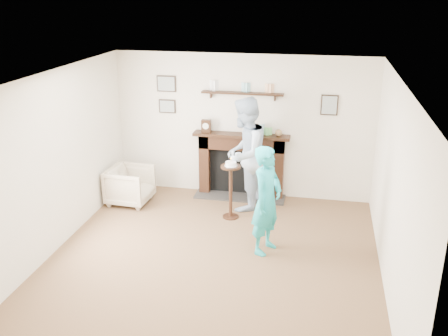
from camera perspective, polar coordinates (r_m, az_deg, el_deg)
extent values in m
plane|color=brown|center=(6.92, -1.46, -10.79)|extent=(5.00, 5.00, 0.00)
cube|color=beige|center=(8.70, 2.14, 4.77)|extent=(4.50, 0.04, 2.50)
cube|color=beige|center=(7.19, -19.32, 0.25)|extent=(0.04, 5.00, 2.50)
cube|color=beige|center=(6.29, 18.86, -2.53)|extent=(0.04, 5.00, 2.50)
cube|color=white|center=(6.03, -1.68, 10.03)|extent=(4.50, 5.00, 0.04)
cube|color=black|center=(8.95, -2.20, 0.50)|extent=(0.18, 0.20, 1.10)
cube|color=black|center=(8.74, 6.24, -0.09)|extent=(0.18, 0.20, 1.10)
cube|color=black|center=(8.68, 2.01, 2.88)|extent=(1.50, 0.20, 0.24)
cube|color=black|center=(8.93, 2.04, -0.36)|extent=(1.14, 0.06, 0.86)
cube|color=#2F2D2A|center=(8.91, 1.80, -3.29)|extent=(1.60, 0.44, 0.03)
cube|color=black|center=(8.61, 1.98, 3.74)|extent=(1.68, 0.26, 0.05)
cube|color=black|center=(8.49, 2.11, 8.54)|extent=(1.40, 0.15, 0.03)
cube|color=black|center=(8.84, -6.60, 9.55)|extent=(0.34, 0.03, 0.28)
cube|color=black|center=(8.92, -6.50, 7.03)|extent=(0.30, 0.03, 0.24)
cube|color=black|center=(8.47, 11.95, 7.05)|extent=(0.28, 0.03, 0.34)
cube|color=black|center=(8.69, -2.05, 4.82)|extent=(0.16, 0.09, 0.22)
cylinder|color=silver|center=(8.65, -2.12, 4.80)|extent=(0.11, 0.01, 0.11)
sphere|color=green|center=(8.51, 6.25, 4.02)|extent=(0.12, 0.12, 0.12)
imported|color=tan|center=(8.86, -10.56, -3.88)|extent=(0.74, 0.72, 0.64)
imported|color=silver|center=(8.55, 2.27, -4.44)|extent=(0.89, 1.05, 1.89)
imported|color=#1FB09E|center=(7.25, 4.72, -9.32)|extent=(0.55, 0.66, 1.55)
cylinder|color=black|center=(8.18, 0.75, -5.56)|extent=(0.26, 0.26, 0.02)
cylinder|color=black|center=(8.00, 0.77, -2.78)|extent=(0.06, 0.06, 0.84)
cylinder|color=black|center=(7.84, 0.78, 0.15)|extent=(0.32, 0.32, 0.03)
cylinder|color=silver|center=(7.84, 0.78, 0.27)|extent=(0.22, 0.22, 0.01)
cylinder|color=white|center=(7.82, 0.78, 0.50)|extent=(0.17, 0.17, 0.06)
cylinder|color=beige|center=(7.81, 0.79, 0.87)|extent=(0.01, 0.01, 0.05)
sphere|color=orange|center=(7.80, 0.79, 1.09)|extent=(0.02, 0.02, 0.02)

